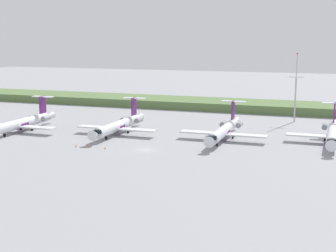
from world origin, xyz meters
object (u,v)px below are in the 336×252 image
regional_jet_third (119,125)px  regional_jet_fourth (224,130)px  safety_cone_mid_marker (88,146)px  safety_cone_rear_marker (105,148)px  regional_jet_second (22,123)px  antenna_mast (295,93)px  safety_cone_front_marker (76,146)px  regional_jet_fifth (333,133)px

regional_jet_third → regional_jet_fourth: same height
safety_cone_mid_marker → safety_cone_rear_marker: size_ratio=1.00×
regional_jet_third → regional_jet_second: bearing=-167.9°
regional_jet_second → antenna_mast: 83.52m
safety_cone_front_marker → safety_cone_rear_marker: same height
safety_cone_mid_marker → safety_cone_rear_marker: same height
regional_jet_second → safety_cone_mid_marker: (27.57, -11.88, -2.26)m
safety_cone_rear_marker → regional_jet_third: bearing=104.8°
regional_jet_fourth → regional_jet_third: bearing=-175.5°
regional_jet_third → antenna_mast: (44.00, 36.73, 6.53)m
antenna_mast → safety_cone_front_marker: 73.01m
regional_jet_third → regional_jet_fifth: (56.07, 7.53, 0.00)m
antenna_mast → safety_cone_front_marker: (-46.99, -55.18, -8.79)m
regional_jet_second → regional_jet_fifth: (83.58, 13.44, 0.00)m
regional_jet_fourth → regional_jet_second: bearing=-171.8°
regional_jet_third → safety_cone_rear_marker: (4.79, -18.11, -2.26)m
regional_jet_third → regional_jet_fourth: (29.23, 2.29, 0.00)m
regional_jet_fourth → safety_cone_mid_marker: bearing=-145.4°
regional_jet_fourth → safety_cone_mid_marker: regional_jet_fourth is taller
regional_jet_third → safety_cone_front_marker: regional_jet_third is taller
regional_jet_fourth → safety_cone_front_marker: bearing=-147.2°
regional_jet_third → antenna_mast: antenna_mast is taller
antenna_mast → safety_cone_front_marker: size_ratio=39.60×
regional_jet_third → regional_jet_fourth: 29.32m
regional_jet_fourth → safety_cone_mid_marker: 35.49m
antenna_mast → regional_jet_fifth: bearing=-67.5°
regional_jet_fifth → regional_jet_third: bearing=-172.4°
safety_cone_mid_marker → safety_cone_rear_marker: 4.74m
regional_jet_second → antenna_mast: antenna_mast is taller
regional_jet_third → safety_cone_front_marker: 18.83m
regional_jet_fifth → safety_cone_rear_marker: regional_jet_fifth is taller
regional_jet_fifth → safety_cone_rear_marker: bearing=-153.4°
regional_jet_second → safety_cone_rear_marker: bearing=-20.7°
regional_jet_fourth → safety_cone_mid_marker: (-29.17, -20.09, -2.26)m
regional_jet_third → regional_jet_fifth: same height
safety_cone_front_marker → safety_cone_mid_marker: bearing=12.0°
regional_jet_fourth → safety_cone_rear_marker: 31.91m
regional_jet_third → safety_cone_mid_marker: 17.94m
regional_jet_fourth → antenna_mast: (14.77, 34.44, 6.53)m
safety_cone_mid_marker → safety_cone_rear_marker: (4.73, -0.31, 0.00)m
regional_jet_second → antenna_mast: size_ratio=1.42×
antenna_mast → safety_cone_front_marker: antenna_mast is taller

